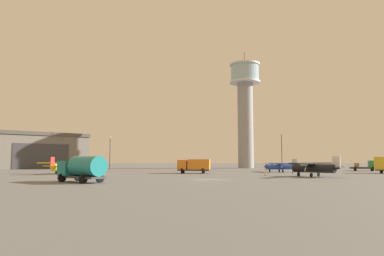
% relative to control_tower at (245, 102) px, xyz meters
% --- Properties ---
extents(ground_plane, '(400.00, 400.00, 0.00)m').
position_rel_control_tower_xyz_m(ground_plane, '(-11.57, -61.90, -20.45)').
color(ground_plane, '#60605E').
extents(control_tower, '(9.47, 9.47, 36.52)m').
position_rel_control_tower_xyz_m(control_tower, '(0.00, 0.00, 0.00)').
color(control_tower, gray).
rests_on(control_tower, ground_plane).
extents(hangar, '(36.24, 36.04, 10.35)m').
position_rel_control_tower_xyz_m(hangar, '(-65.52, -4.90, -15.25)').
color(hangar, '#6B665B').
rests_on(hangar, ground_plane).
extents(airplane_yellow, '(10.43, 8.16, 3.06)m').
position_rel_control_tower_xyz_m(airplane_yellow, '(-37.88, -45.70, -19.02)').
color(airplane_yellow, gold).
rests_on(airplane_yellow, ground_plane).
extents(airplane_black, '(8.47, 8.77, 3.14)m').
position_rel_control_tower_xyz_m(airplane_black, '(4.75, -54.20, -18.98)').
color(airplane_black, black).
rests_on(airplane_black, ground_plane).
extents(airplane_blue, '(7.40, 9.46, 2.78)m').
position_rel_control_tower_xyz_m(airplane_blue, '(3.67, -34.12, -19.15)').
color(airplane_blue, '#2847A8').
rests_on(airplane_blue, ground_plane).
extents(truck_flatbed_green, '(5.98, 4.14, 2.38)m').
position_rel_control_tower_xyz_m(truck_flatbed_green, '(25.17, -25.33, -19.27)').
color(truck_flatbed_green, '#38383D').
rests_on(truck_flatbed_green, ground_plane).
extents(truck_fuel_tanker_teal, '(6.84, 5.99, 3.04)m').
position_rel_control_tower_xyz_m(truck_fuel_tanker_teal, '(-25.90, -68.62, -18.77)').
color(truck_fuel_tanker_teal, '#38383D').
rests_on(truck_fuel_tanker_teal, ground_plane).
extents(truck_box_orange, '(6.27, 3.66, 2.67)m').
position_rel_control_tower_xyz_m(truck_box_orange, '(-14.10, -41.37, -18.89)').
color(truck_box_orange, '#38383D').
rests_on(truck_box_orange, ground_plane).
extents(light_post_west, '(0.44, 0.44, 8.51)m').
position_rel_control_tower_xyz_m(light_post_west, '(-36.69, -19.72, -15.36)').
color(light_post_west, '#38383D').
rests_on(light_post_west, ground_plane).
extents(light_post_east, '(0.44, 0.44, 9.60)m').
position_rel_control_tower_xyz_m(light_post_east, '(7.83, -15.37, -14.79)').
color(light_post_east, '#38383D').
rests_on(light_post_east, ground_plane).
extents(traffic_cone_near_left, '(0.36, 0.36, 0.67)m').
position_rel_control_tower_xyz_m(traffic_cone_near_left, '(-1.88, -49.49, -20.11)').
color(traffic_cone_near_left, black).
rests_on(traffic_cone_near_left, ground_plane).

